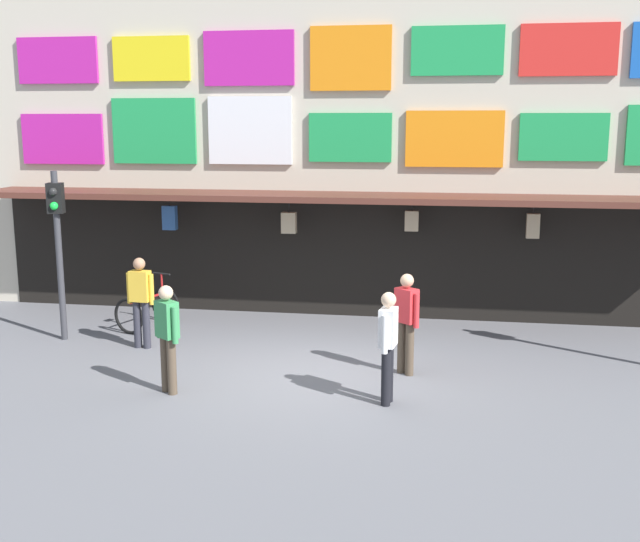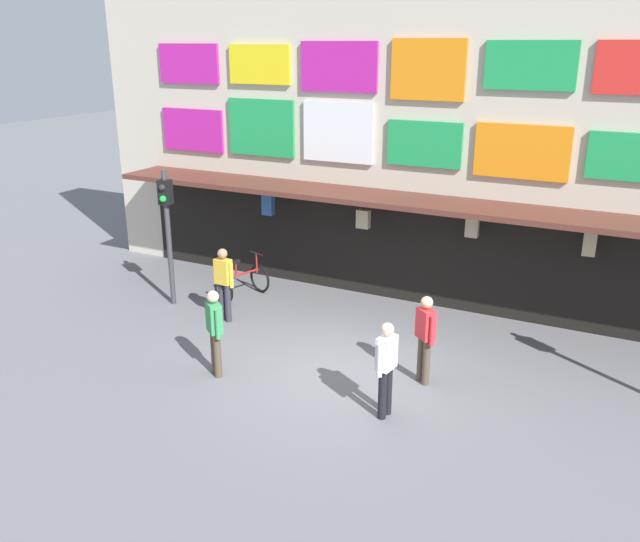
# 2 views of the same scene
# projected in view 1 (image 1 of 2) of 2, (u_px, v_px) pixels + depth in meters

# --- Properties ---
(ground_plane) EXTENTS (80.00, 80.00, 0.00)m
(ground_plane) POSITION_uv_depth(u_px,v_px,m) (319.00, 375.00, 12.53)
(ground_plane) COLOR slate
(shopfront) EXTENTS (18.00, 2.60, 8.00)m
(shopfront) POSITION_uv_depth(u_px,v_px,m) (354.00, 128.00, 16.19)
(shopfront) COLOR beige
(shopfront) RESTS_ON ground
(traffic_light_near) EXTENTS (0.33, 0.35, 3.20)m
(traffic_light_near) POSITION_uv_depth(u_px,v_px,m) (57.00, 228.00, 14.17)
(traffic_light_near) COLOR #38383D
(traffic_light_near) RESTS_ON ground
(bicycle_parked) EXTENTS (1.06, 1.33, 1.05)m
(bicycle_parked) POSITION_uv_depth(u_px,v_px,m) (148.00, 309.00, 15.34)
(bicycle_parked) COLOR black
(bicycle_parked) RESTS_ON ground
(pedestrian_in_white) EXTENTS (0.42, 0.40, 1.68)m
(pedestrian_in_white) POSITION_uv_depth(u_px,v_px,m) (406.00, 318.00, 12.40)
(pedestrian_in_white) COLOR brown
(pedestrian_in_white) RESTS_ON ground
(pedestrian_in_yellow) EXTENTS (0.44, 0.39, 1.68)m
(pedestrian_in_yellow) POSITION_uv_depth(u_px,v_px,m) (167.00, 333.00, 11.53)
(pedestrian_in_yellow) COLOR brown
(pedestrian_in_yellow) RESTS_ON ground
(pedestrian_in_purple) EXTENTS (0.27, 0.53, 1.68)m
(pedestrian_in_purple) POSITION_uv_depth(u_px,v_px,m) (388.00, 341.00, 11.08)
(pedestrian_in_purple) COLOR black
(pedestrian_in_purple) RESTS_ON ground
(pedestrian_in_green) EXTENTS (0.53, 0.25, 1.68)m
(pedestrian_in_green) POSITION_uv_depth(u_px,v_px,m) (141.00, 297.00, 13.86)
(pedestrian_in_green) COLOR #2D2D38
(pedestrian_in_green) RESTS_ON ground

